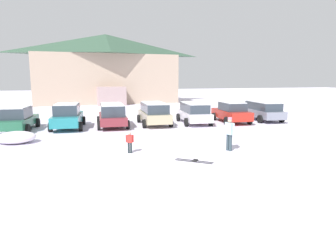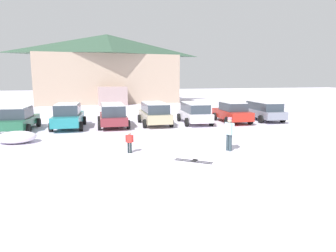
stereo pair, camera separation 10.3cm
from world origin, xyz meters
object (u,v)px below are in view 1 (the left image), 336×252
at_px(parked_red_sedan, 231,112).
at_px(skier_adult_in_blue_parka, 229,132).
at_px(skier_child_in_red_jacket, 130,141).
at_px(ski_lodge, 106,68).
at_px(parked_grey_wagon, 263,110).
at_px(parked_teal_hatchback, 68,116).
at_px(parked_beige_suv, 154,113).
at_px(parked_white_suv, 194,112).
at_px(parked_maroon_van, 112,114).
at_px(plowed_snow_pile, 16,137).
at_px(parked_green_coupe, 17,119).
at_px(pair_of_skis, 194,161).

relative_size(parked_red_sedan, skier_adult_in_blue_parka, 2.62).
bearing_deg(skier_child_in_red_jacket, ski_lodge, 87.99).
bearing_deg(parked_grey_wagon, parked_teal_hatchback, 179.52).
height_order(ski_lodge, parked_grey_wagon, ski_lodge).
xyz_separation_m(parked_beige_suv, parked_white_suv, (3.16, -0.19, -0.03)).
relative_size(parked_maroon_van, plowed_snow_pile, 2.11).
relative_size(parked_red_sedan, plowed_snow_pile, 2.10).
bearing_deg(plowed_snow_pile, parked_white_suv, 19.09).
bearing_deg(parked_red_sedan, ski_lodge, 110.66).
distance_m(parked_green_coupe, skier_adult_in_blue_parka, 14.36).
bearing_deg(ski_lodge, parked_red_sedan, -69.34).
relative_size(parked_teal_hatchback, parked_grey_wagon, 0.97).
height_order(parked_red_sedan, parked_grey_wagon, parked_red_sedan).
relative_size(parked_teal_hatchback, parked_white_suv, 1.02).
height_order(ski_lodge, parked_maroon_van, ski_lodge).
height_order(parked_green_coupe, skier_adult_in_blue_parka, skier_adult_in_blue_parka).
bearing_deg(skier_adult_in_blue_parka, parked_white_suv, 81.02).
bearing_deg(parked_beige_suv, pair_of_skis, -93.13).
height_order(parked_maroon_van, skier_child_in_red_jacket, parked_maroon_van).
xyz_separation_m(ski_lodge, parked_green_coupe, (-7.51, -21.64, -3.99)).
distance_m(parked_beige_suv, parked_red_sedan, 6.30).
bearing_deg(plowed_snow_pile, parked_maroon_van, 36.96).
xyz_separation_m(parked_maroon_van, parked_white_suv, (6.33, -0.09, -0.02)).
xyz_separation_m(parked_white_suv, skier_adult_in_blue_parka, (-1.39, -8.80, 0.06)).
relative_size(parked_beige_suv, plowed_snow_pile, 2.16).
relative_size(ski_lodge, parked_grey_wagon, 4.17).
xyz_separation_m(parked_beige_suv, plowed_snow_pile, (-8.79, -4.33, -0.59)).
bearing_deg(parked_maroon_van, skier_adult_in_blue_parka, -60.97).
height_order(parked_teal_hatchback, parked_maroon_van, parked_teal_hatchback).
height_order(parked_teal_hatchback, skier_child_in_red_jacket, parked_teal_hatchback).
xyz_separation_m(parked_red_sedan, pair_of_skis, (-6.85, -9.94, -0.82)).
bearing_deg(skier_adult_in_blue_parka, parked_red_sedan, 62.24).
bearing_deg(parked_teal_hatchback, skier_adult_in_blue_parka, -48.41).
distance_m(parked_white_suv, parked_red_sedan, 3.13).
bearing_deg(pair_of_skis, parked_red_sedan, 55.43).
relative_size(ski_lodge, plowed_snow_pile, 9.61).
relative_size(parked_beige_suv, parked_white_suv, 0.99).
height_order(parked_teal_hatchback, parked_grey_wagon, parked_teal_hatchback).
distance_m(parked_teal_hatchback, parked_grey_wagon, 15.64).
height_order(parked_grey_wagon, plowed_snow_pile, parked_grey_wagon).
xyz_separation_m(parked_teal_hatchback, parked_white_suv, (9.44, -0.27, 0.00)).
bearing_deg(parked_grey_wagon, parked_red_sedan, -173.22).
bearing_deg(ski_lodge, parked_grey_wagon, -62.25).
height_order(parked_beige_suv, pair_of_skis, parked_beige_suv).
bearing_deg(skier_child_in_red_jacket, parked_maroon_van, 90.91).
xyz_separation_m(parked_maroon_van, parked_red_sedan, (9.45, -0.32, -0.07)).
distance_m(parked_red_sedan, pair_of_skis, 12.09).
height_order(ski_lodge, parked_white_suv, ski_lodge).
height_order(skier_adult_in_blue_parka, plowed_snow_pile, skier_adult_in_blue_parka).
bearing_deg(parked_grey_wagon, pair_of_skis, -133.93).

